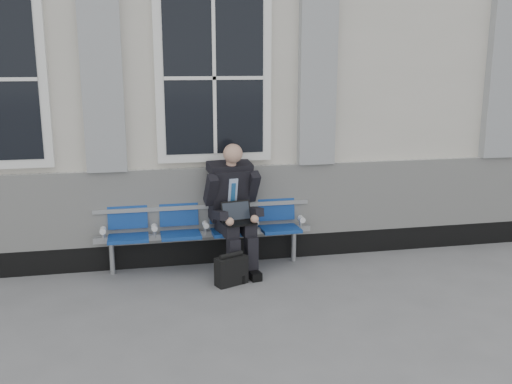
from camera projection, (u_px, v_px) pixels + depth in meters
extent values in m
plane|color=slate|center=(202.00, 314.00, 5.64)|extent=(70.00, 70.00, 0.00)
cube|color=beige|center=(172.00, 84.00, 8.51)|extent=(14.00, 4.00, 4.20)
cube|color=black|center=(188.00, 252.00, 7.01)|extent=(14.00, 0.10, 0.30)
cube|color=silver|center=(187.00, 205.00, 6.86)|extent=(14.00, 0.08, 0.90)
cube|color=#94979A|center=(101.00, 65.00, 6.29)|extent=(0.45, 0.14, 2.40)
cube|color=#94979A|center=(318.00, 65.00, 6.79)|extent=(0.45, 0.14, 2.40)
cube|color=#94979A|center=(505.00, 64.00, 7.29)|extent=(0.45, 0.14, 2.40)
cube|color=white|center=(214.00, 78.00, 6.60)|extent=(1.35, 0.10, 1.95)
cube|color=black|center=(214.00, 78.00, 6.55)|extent=(1.15, 0.02, 1.75)
cube|color=#9EA0A3|center=(205.00, 234.00, 6.82)|extent=(2.60, 0.07, 0.07)
cube|color=#9EA0A3|center=(204.00, 206.00, 6.87)|extent=(2.60, 0.05, 0.05)
cylinder|color=#9EA0A3|center=(112.00, 258.00, 6.65)|extent=(0.06, 0.06, 0.39)
cylinder|color=#9EA0A3|center=(294.00, 246.00, 7.09)|extent=(0.06, 0.06, 0.39)
cube|color=navy|center=(128.00, 238.00, 6.56)|extent=(0.46, 0.42, 0.07)
cube|color=navy|center=(127.00, 212.00, 6.70)|extent=(0.46, 0.10, 0.40)
cube|color=navy|center=(181.00, 235.00, 6.68)|extent=(0.46, 0.42, 0.07)
cube|color=navy|center=(179.00, 209.00, 6.82)|extent=(0.46, 0.10, 0.40)
cube|color=navy|center=(231.00, 232.00, 6.80)|extent=(0.46, 0.42, 0.07)
cube|color=navy|center=(228.00, 207.00, 6.94)|extent=(0.46, 0.10, 0.40)
cube|color=navy|center=(280.00, 229.00, 6.92)|extent=(0.46, 0.42, 0.07)
cube|color=navy|center=(276.00, 204.00, 7.06)|extent=(0.46, 0.10, 0.40)
cylinder|color=white|center=(103.00, 231.00, 6.51)|extent=(0.07, 0.12, 0.07)
cylinder|color=white|center=(154.00, 228.00, 6.63)|extent=(0.07, 0.12, 0.07)
cylinder|color=white|center=(206.00, 225.00, 6.75)|extent=(0.07, 0.12, 0.07)
cylinder|color=white|center=(255.00, 222.00, 6.86)|extent=(0.07, 0.12, 0.07)
cylinder|color=white|center=(302.00, 219.00, 6.98)|extent=(0.07, 0.12, 0.07)
cube|color=black|center=(236.00, 277.00, 6.48)|extent=(0.16, 0.30, 0.10)
cube|color=black|center=(253.00, 274.00, 6.56)|extent=(0.16, 0.30, 0.10)
cube|color=black|center=(234.00, 258.00, 6.49)|extent=(0.15, 0.16, 0.47)
cube|color=black|center=(251.00, 256.00, 6.57)|extent=(0.15, 0.16, 0.47)
cube|color=black|center=(227.00, 228.00, 6.64)|extent=(0.23, 0.50, 0.15)
cube|color=black|center=(244.00, 226.00, 6.72)|extent=(0.23, 0.50, 0.15)
cube|color=black|center=(229.00, 193.00, 6.79)|extent=(0.51, 0.44, 0.68)
cube|color=#B1C5E9|center=(233.00, 194.00, 6.67)|extent=(0.12, 0.12, 0.38)
cube|color=#205B98|center=(233.00, 196.00, 6.67)|extent=(0.06, 0.09, 0.32)
cube|color=black|center=(230.00, 167.00, 6.69)|extent=(0.55, 0.34, 0.15)
cylinder|color=tan|center=(231.00, 162.00, 6.63)|extent=(0.12, 0.12, 0.11)
sphere|color=tan|center=(233.00, 153.00, 6.54)|extent=(0.23, 0.23, 0.23)
cube|color=black|center=(211.00, 190.00, 6.59)|extent=(0.16, 0.32, 0.40)
cube|color=black|center=(252.00, 186.00, 6.77)|extent=(0.16, 0.32, 0.40)
cube|color=black|center=(220.00, 215.00, 6.48)|extent=(0.15, 0.35, 0.15)
cube|color=black|center=(255.00, 212.00, 6.64)|extent=(0.15, 0.35, 0.15)
sphere|color=tan|center=(230.00, 222.00, 6.38)|extent=(0.10, 0.10, 0.10)
sphere|color=tan|center=(255.00, 219.00, 6.49)|extent=(0.10, 0.10, 0.10)
cube|color=black|center=(240.00, 223.00, 6.52)|extent=(0.39, 0.30, 0.02)
cube|color=black|center=(236.00, 211.00, 6.61)|extent=(0.37, 0.15, 0.23)
cube|color=black|center=(236.00, 211.00, 6.60)|extent=(0.33, 0.13, 0.19)
cube|color=black|center=(231.00, 271.00, 6.35)|extent=(0.39, 0.28, 0.32)
cylinder|color=black|center=(231.00, 255.00, 6.31)|extent=(0.28, 0.16, 0.06)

